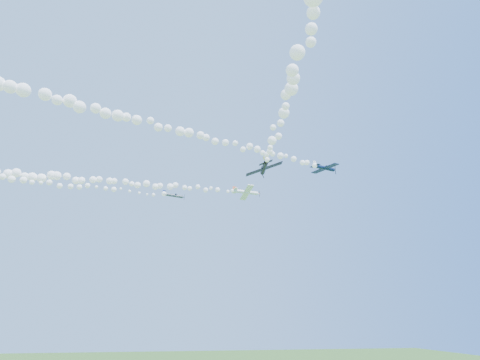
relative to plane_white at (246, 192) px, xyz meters
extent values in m
cylinder|color=white|center=(-0.25, -0.03, 0.00)|extent=(6.72, 3.08, 1.18)
cone|color=white|center=(3.39, 0.34, -0.12)|extent=(1.07, 1.11, 0.93)
cone|color=#A43212|center=(3.89, 0.39, -0.14)|extent=(0.43, 0.41, 0.33)
cube|color=black|center=(3.76, 0.38, -0.14)|extent=(0.10, 0.65, 2.12)
cube|color=white|center=(0.03, -0.03, -0.14)|extent=(2.55, 8.27, 2.11)
cube|color=white|center=(-3.27, -0.32, 0.16)|extent=(1.26, 2.95, 0.79)
cube|color=#A43212|center=(-3.35, -0.18, 0.77)|extent=(1.09, 0.51, 1.37)
sphere|color=black|center=(0.71, 0.17, 0.39)|extent=(0.90, 1.05, 1.00)
cylinder|color=#0D1A3B|center=(17.02, -14.53, 2.87)|extent=(6.59, 3.43, 1.21)
cone|color=#0D1A3B|center=(20.37, -13.12, 3.01)|extent=(1.10, 1.14, 0.93)
cone|color=silver|center=(20.83, -12.92, 3.04)|extent=(0.44, 0.42, 0.33)
cube|color=black|center=(20.71, -12.97, 3.03)|extent=(0.18, 0.22, 2.13)
cube|color=#0D1A3B|center=(17.28, -14.41, 2.74)|extent=(4.76, 8.27, 0.30)
cube|color=#0D1A3B|center=(14.24, -15.70, 2.80)|extent=(2.01, 3.05, 0.16)
cube|color=silver|center=(14.14, -15.75, 3.41)|extent=(1.06, 0.54, 1.38)
sphere|color=black|center=(17.88, -14.17, 3.33)|extent=(1.08, 1.07, 0.84)
cylinder|color=#374150|center=(-19.91, -1.64, -2.50)|extent=(5.19, 0.91, 0.95)
cone|color=#374150|center=(-17.19, -1.05, -2.63)|extent=(0.65, 0.71, 0.72)
cone|color=navy|center=(-16.81, -0.97, -2.64)|extent=(0.28, 0.25, 0.25)
cube|color=black|center=(-16.91, -0.99, -2.64)|extent=(0.22, 0.50, 1.61)
cube|color=#374150|center=(-19.71, -1.57, -2.61)|extent=(2.49, 6.33, 1.73)
cube|color=#374150|center=(-22.17, -2.14, -2.35)|extent=(1.15, 2.29, 0.65)
cube|color=navy|center=(-22.19, -2.26, -1.89)|extent=(0.91, 0.48, 1.05)
sphere|color=black|center=(-19.17, -1.56, -2.22)|extent=(0.78, 0.86, 0.78)
cylinder|color=black|center=(-5.15, -42.01, -8.87)|extent=(2.04, 5.35, 0.87)
cone|color=black|center=(-4.81, -39.15, -8.80)|extent=(0.84, 0.79, 0.73)
cone|color=yellow|center=(-4.76, -38.76, -8.79)|extent=(0.31, 0.32, 0.26)
cube|color=black|center=(-4.78, -38.86, -8.79)|extent=(0.73, 0.09, 1.62)
cube|color=black|center=(-5.09, -41.79, -8.96)|extent=(6.27, 2.10, 2.51)
cube|color=black|center=(-5.45, -44.38, -8.89)|extent=(2.25, 1.02, 0.92)
cube|color=yellow|center=(-5.63, -44.45, -8.43)|extent=(0.56, 0.87, 1.04)
sphere|color=black|center=(-5.18, -41.26, -8.54)|extent=(0.90, 0.72, 0.84)
camera|label=1|loc=(-20.18, -103.29, -32.75)|focal=30.00mm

